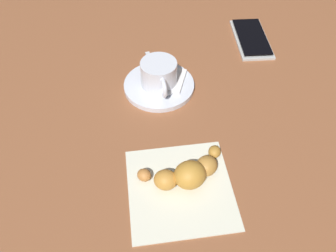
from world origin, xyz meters
TOP-DOWN VIEW (x-y plane):
  - ground_plane at (0.00, 0.00)m, footprint 1.80×1.80m
  - saucer at (-0.13, -0.00)m, footprint 0.13×0.13m
  - espresso_cup at (-0.13, -0.00)m, footprint 0.09×0.07m
  - teaspoon at (-0.14, 0.01)m, footprint 0.14×0.03m
  - sugar_packet at (-0.13, 0.04)m, footprint 0.07×0.05m
  - napkin at (0.09, -0.02)m, footprint 0.17×0.17m
  - croissant at (0.08, -0.00)m, footprint 0.08×0.14m
  - cell_phone at (-0.24, 0.23)m, footprint 0.15×0.09m

SIDE VIEW (x-z plane):
  - ground_plane at x=0.00m, z-range 0.00..0.00m
  - napkin at x=0.09m, z-range 0.00..0.00m
  - saucer at x=-0.13m, z-range 0.00..0.01m
  - cell_phone at x=-0.24m, z-range 0.00..0.01m
  - teaspoon at x=-0.14m, z-range 0.01..0.02m
  - sugar_packet at x=-0.13m, z-range 0.01..0.02m
  - croissant at x=0.08m, z-range 0.00..0.04m
  - espresso_cup at x=-0.13m, z-range 0.01..0.06m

